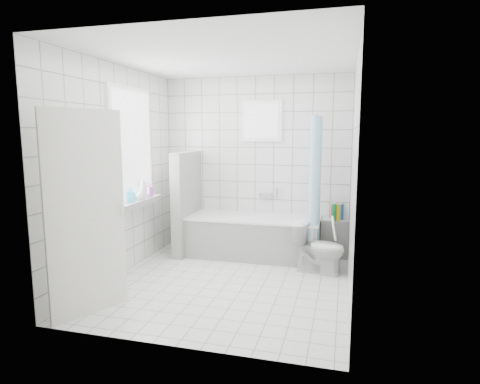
# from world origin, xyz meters

# --- Properties ---
(ground) EXTENTS (3.00, 3.00, 0.00)m
(ground) POSITION_xyz_m (0.00, 0.00, 0.00)
(ground) COLOR white
(ground) RESTS_ON ground
(ceiling) EXTENTS (3.00, 3.00, 0.00)m
(ceiling) POSITION_xyz_m (0.00, 0.00, 2.60)
(ceiling) COLOR white
(ceiling) RESTS_ON ground
(wall_back) EXTENTS (2.80, 0.02, 2.60)m
(wall_back) POSITION_xyz_m (0.00, 1.50, 1.30)
(wall_back) COLOR white
(wall_back) RESTS_ON ground
(wall_front) EXTENTS (2.80, 0.02, 2.60)m
(wall_front) POSITION_xyz_m (0.00, -1.50, 1.30)
(wall_front) COLOR white
(wall_front) RESTS_ON ground
(wall_left) EXTENTS (0.02, 3.00, 2.60)m
(wall_left) POSITION_xyz_m (-1.40, 0.00, 1.30)
(wall_left) COLOR white
(wall_left) RESTS_ON ground
(wall_right) EXTENTS (0.02, 3.00, 2.60)m
(wall_right) POSITION_xyz_m (1.40, 0.00, 1.30)
(wall_right) COLOR white
(wall_right) RESTS_ON ground
(window_left) EXTENTS (0.01, 0.90, 1.40)m
(window_left) POSITION_xyz_m (-1.35, 0.30, 1.60)
(window_left) COLOR white
(window_left) RESTS_ON wall_left
(window_back) EXTENTS (0.50, 0.01, 0.50)m
(window_back) POSITION_xyz_m (0.10, 1.46, 1.95)
(window_back) COLOR white
(window_back) RESTS_ON wall_back
(window_sill) EXTENTS (0.18, 1.02, 0.08)m
(window_sill) POSITION_xyz_m (-1.31, 0.30, 0.86)
(window_sill) COLOR white
(window_sill) RESTS_ON wall_left
(door) EXTENTS (0.40, 0.73, 2.00)m
(door) POSITION_xyz_m (-1.07, -1.12, 1.00)
(door) COLOR silver
(door) RESTS_ON ground
(bathtub) EXTENTS (1.88, 0.77, 0.58)m
(bathtub) POSITION_xyz_m (0.07, 1.12, 0.29)
(bathtub) COLOR white
(bathtub) RESTS_ON ground
(partition_wall) EXTENTS (0.15, 0.85, 1.50)m
(partition_wall) POSITION_xyz_m (-0.94, 1.07, 0.75)
(partition_wall) COLOR white
(partition_wall) RESTS_ON ground
(tiled_ledge) EXTENTS (0.40, 0.24, 0.55)m
(tiled_ledge) POSITION_xyz_m (1.21, 1.38, 0.28)
(tiled_ledge) COLOR white
(tiled_ledge) RESTS_ON ground
(toilet) EXTENTS (0.69, 0.47, 0.65)m
(toilet) POSITION_xyz_m (1.03, 0.65, 0.33)
(toilet) COLOR white
(toilet) RESTS_ON ground
(curtain_rod) EXTENTS (0.02, 0.80, 0.02)m
(curtain_rod) POSITION_xyz_m (0.95, 1.10, 2.00)
(curtain_rod) COLOR silver
(curtain_rod) RESTS_ON wall_back
(shower_curtain) EXTENTS (0.14, 0.48, 1.78)m
(shower_curtain) POSITION_xyz_m (0.95, 0.97, 1.10)
(shower_curtain) COLOR #53B5F4
(shower_curtain) RESTS_ON curtain_rod
(tub_faucet) EXTENTS (0.18, 0.06, 0.06)m
(tub_faucet) POSITION_xyz_m (0.17, 1.46, 0.85)
(tub_faucet) COLOR silver
(tub_faucet) RESTS_ON wall_back
(sill_bottles) EXTENTS (0.17, 0.59, 0.33)m
(sill_bottles) POSITION_xyz_m (-1.30, 0.37, 1.03)
(sill_bottles) COLOR white
(sill_bottles) RESTS_ON window_sill
(ledge_bottles) EXTENTS (0.18, 0.19, 0.24)m
(ledge_bottles) POSITION_xyz_m (1.22, 1.35, 0.66)
(ledge_bottles) COLOR #BC163D
(ledge_bottles) RESTS_ON tiled_ledge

